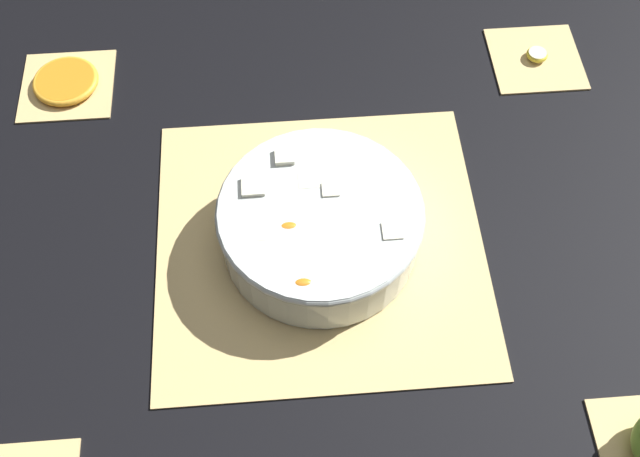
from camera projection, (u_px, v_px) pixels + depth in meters
ground_plane at (320, 243)px, 0.94m from camera, size 6.00×6.00×0.00m
bamboo_mat_center at (320, 242)px, 0.93m from camera, size 0.41×0.40×0.01m
coaster_mat_near_left at (536, 58)px, 1.10m from camera, size 0.13×0.13×0.01m
coaster_mat_near_right at (67, 85)px, 1.07m from camera, size 0.13×0.13×0.01m
fruit_salad_bowl at (320, 223)px, 0.90m from camera, size 0.25×0.25×0.08m
orange_slice_whole at (66, 81)px, 1.07m from camera, size 0.09×0.09×0.01m
banana_coin_single at (537, 54)px, 1.09m from camera, size 0.03×0.03×0.01m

